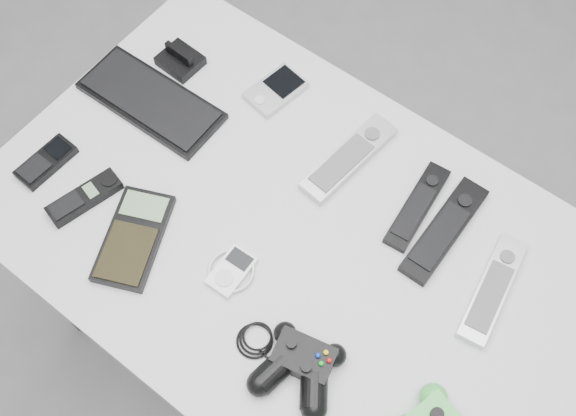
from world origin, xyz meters
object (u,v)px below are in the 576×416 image
Objects in this scene: remote_silver_b at (493,289)px; calculator at (134,238)px; pda at (276,90)px; mp3_player at (231,271)px; mobile_phone at (46,162)px; cordless_handset at (84,197)px; remote_silver_a at (349,158)px; desk at (292,248)px; controller_black at (300,365)px; remote_black_b at (445,230)px; remote_black_a at (418,206)px; pda_keyboard at (151,100)px.

remote_silver_b reaches higher than calculator.
pda is 0.39m from mp3_player.
cordless_handset reaches higher than mobile_phone.
desk is at bearing -81.64° from remote_silver_a.
remote_silver_b is at bearing 4.97° from calculator.
pda is 0.53× the size of remote_silver_a.
remote_silver_a is 0.35m from remote_silver_b.
mobile_phone is 0.61m from controller_black.
remote_silver_b is at bearing 38.32° from cordless_handset.
cordless_handset is 0.50m from controller_black.
remote_black_b is at bearing 151.44° from remote_silver_b.
remote_silver_a is (-0.01, 0.18, 0.08)m from desk.
desk is at bearing -135.64° from remote_black_a.
controller_black is at bearing -25.13° from pda_keyboard.
cordless_handset reaches higher than remote_black_a.
remote_black_a is at bearing 169.21° from remote_black_b.
pda_keyboard is 0.40m from mp3_player.
calculator is 0.82× the size of controller_black.
remote_silver_a reaches higher than calculator.
pda is at bearing 87.16° from cordless_handset.
remote_silver_b is at bearing -20.78° from remote_black_b.
remote_silver_a is at bearing 161.27° from remote_silver_b.
calculator is at bearing -164.75° from mp3_player.
pda_keyboard is 0.60m from controller_black.
remote_black_b reaches higher than pda.
pda is (-0.21, 0.23, 0.07)m from desk.
controller_black is (0.37, -0.41, 0.01)m from pda.
mobile_phone reaches higher than desk.
mp3_player is (0.30, 0.05, -0.00)m from cordless_handset.
pda_keyboard is 0.24m from cordless_handset.
remote_silver_a is at bearing 172.02° from remote_black_a.
remote_black_b is (0.61, 0.11, 0.00)m from pda_keyboard.
cordless_handset is at bearing -126.44° from remote_silver_a.
pda_keyboard is at bearing -170.30° from remote_black_b.
cordless_handset reaches higher than pda.
desk is 9.60× the size of pda.
remote_black_b is (0.22, -0.02, -0.00)m from remote_silver_a.
calculator is at bearing -54.41° from pda_keyboard.
pda_keyboard is 2.55× the size of pda.
mp3_player reaches higher than desk.
mobile_phone is (-0.67, -0.33, -0.00)m from remote_black_b.
remote_black_b is 1.61× the size of cordless_handset.
mp3_player is at bearing 24.52° from cordless_handset.
remote_black_b is at bearing 1.00° from pda.
remote_black_a and mobile_phone have the same top height.
remote_black_b reaches higher than mp3_player.
remote_silver_a reaches higher than remote_black_a.
desk is at bearing 22.63° from mobile_phone.
calculator is at bearing -141.43° from remote_black_b.
pda_keyboard is 1.27× the size of controller_black.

